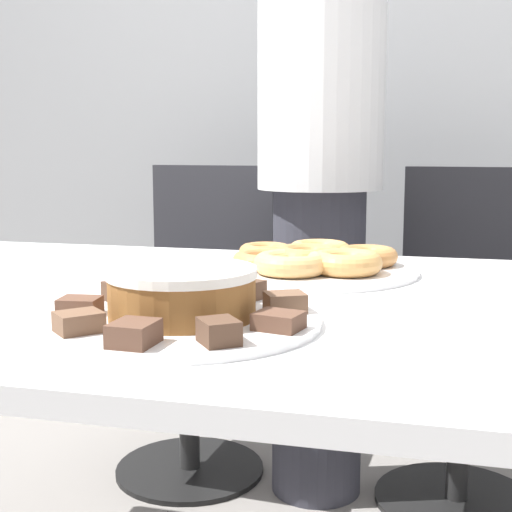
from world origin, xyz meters
TOP-DOWN VIEW (x-y plane):
  - wall_back at (0.00, 1.57)m, footprint 8.00×0.05m
  - table at (0.00, 0.00)m, footprint 1.90×0.94m
  - person_standing at (-0.07, 0.84)m, footprint 0.33×0.33m
  - office_chair_left at (-0.45, 0.92)m, footprint 0.47×0.47m
  - office_chair_right at (0.33, 0.92)m, footprint 0.49×0.49m
  - plate_cake at (-0.07, -0.20)m, footprint 0.36×0.36m
  - plate_donuts at (0.02, 0.22)m, footprint 0.40×0.40m
  - frosted_cake at (-0.07, -0.20)m, footprint 0.19×0.19m
  - lamington_0 at (-0.08, -0.34)m, footprint 0.05×0.06m
  - lamington_1 at (0.01, -0.31)m, footprint 0.06×0.06m
  - lamington_2 at (0.06, -0.23)m, footprint 0.06×0.06m
  - lamington_3 at (0.05, -0.14)m, footprint 0.07×0.06m
  - lamington_4 at (-0.02, -0.08)m, footprint 0.05×0.06m
  - lamington_5 at (-0.11, -0.07)m, footprint 0.05×0.06m
  - lamington_6 at (-0.19, -0.13)m, footprint 0.07×0.07m
  - lamington_7 at (-0.21, -0.22)m, footprint 0.06×0.05m
  - lamington_8 at (-0.16, -0.30)m, footprint 0.07×0.07m
  - donut_0 at (0.02, 0.22)m, footprint 0.13×0.13m
  - donut_1 at (0.02, 0.31)m, footprint 0.12×0.12m
  - donut_2 at (-0.08, 0.29)m, footprint 0.10×0.10m
  - donut_3 at (-0.06, 0.19)m, footprint 0.12×0.12m
  - donut_4 at (0.00, 0.14)m, footprint 0.13×0.13m
  - donut_5 at (0.09, 0.17)m, footprint 0.12×0.12m
  - donut_6 at (0.12, 0.27)m, footprint 0.11×0.11m

SIDE VIEW (x-z plane):
  - office_chair_left at x=-0.45m, z-range -0.02..0.89m
  - office_chair_right at x=0.33m, z-range -0.02..0.89m
  - table at x=0.00m, z-range 0.29..1.03m
  - plate_cake at x=-0.07m, z-range 0.73..0.74m
  - plate_donuts at x=0.02m, z-range 0.73..0.74m
  - lamington_2 at x=0.06m, z-range 0.74..0.76m
  - lamington_7 at x=-0.21m, z-range 0.74..0.76m
  - lamington_8 at x=-0.16m, z-range 0.74..0.77m
  - lamington_3 at x=0.05m, z-range 0.74..0.77m
  - lamington_0 at x=-0.08m, z-range 0.74..0.77m
  - lamington_4 at x=-0.02m, z-range 0.74..0.77m
  - lamington_6 at x=-0.19m, z-range 0.74..0.77m
  - lamington_1 at x=0.01m, z-range 0.74..0.77m
  - lamington_5 at x=-0.11m, z-range 0.74..0.77m
  - donut_3 at x=-0.06m, z-range 0.74..0.77m
  - donut_2 at x=-0.08m, z-range 0.74..0.77m
  - donut_6 at x=0.12m, z-range 0.74..0.78m
  - donut_1 at x=0.02m, z-range 0.74..0.78m
  - donut_4 at x=0.00m, z-range 0.74..0.78m
  - donut_0 at x=0.02m, z-range 0.74..0.78m
  - donut_5 at x=0.09m, z-range 0.74..0.78m
  - frosted_cake at x=-0.07m, z-range 0.74..0.81m
  - person_standing at x=-0.07m, z-range 0.05..1.77m
  - wall_back at x=0.00m, z-range 0.00..2.60m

